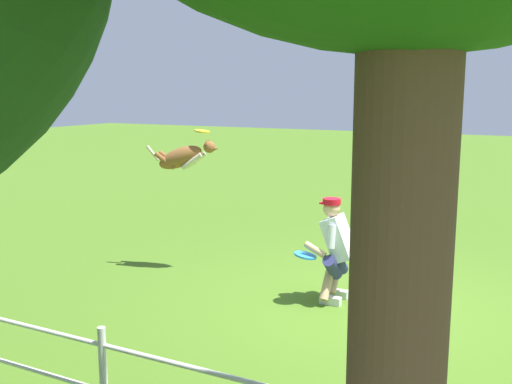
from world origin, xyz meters
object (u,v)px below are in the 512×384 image
at_px(person, 336,247).
at_px(frisbee_held, 305,255).
at_px(frisbee_flying, 202,131).
at_px(dog, 184,157).

height_order(person, frisbee_held, person).
xyz_separation_m(frisbee_flying, frisbee_held, (-1.84, 0.61, -1.41)).
bearing_deg(dog, frisbee_flying, 2.61).
xyz_separation_m(dog, frisbee_held, (-2.11, 0.52, -1.04)).
distance_m(person, frisbee_held, 0.40).
xyz_separation_m(person, dog, (2.41, -0.28, 0.96)).
bearing_deg(frisbee_held, person, -141.15).
height_order(dog, frisbee_flying, frisbee_flying).
bearing_deg(frisbee_flying, dog, 16.61).
height_order(frisbee_flying, frisbee_held, frisbee_flying).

